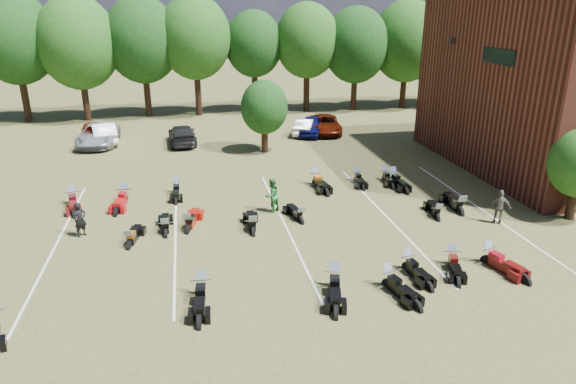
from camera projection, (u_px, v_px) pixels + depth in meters
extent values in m
plane|color=brown|center=(367.00, 246.00, 21.74)|extent=(160.00, 160.00, 0.00)
imported|color=maroon|center=(95.00, 133.00, 37.61)|extent=(2.66, 4.68, 1.50)
imported|color=silver|center=(104.00, 132.00, 37.74)|extent=(2.53, 4.83, 1.51)
imported|color=gray|center=(98.00, 135.00, 37.09)|extent=(2.66, 5.48, 1.50)
imported|color=black|center=(182.00, 135.00, 37.43)|extent=(2.16, 4.76, 1.35)
imported|color=#0B0F50|center=(311.00, 126.00, 39.93)|extent=(2.93, 4.41, 1.40)
imported|color=beige|center=(306.00, 126.00, 40.13)|extent=(2.81, 4.06, 1.27)
imported|color=#511304|center=(325.00, 124.00, 40.56)|extent=(3.02, 5.25, 1.38)
imported|color=#36373B|center=(447.00, 118.00, 42.82)|extent=(2.08, 4.81, 1.38)
imported|color=black|center=(80.00, 220.00, 22.44)|extent=(0.68, 0.65, 1.57)
imported|color=#296D2F|center=(272.00, 195.00, 25.07)|extent=(1.05, 1.02, 1.71)
imported|color=#59524C|center=(500.00, 207.00, 23.76)|extent=(1.01, 0.90, 1.64)
cube|color=black|center=(452.00, 41.00, 31.90)|extent=(0.30, 0.40, 0.30)
cube|color=black|center=(498.00, 57.00, 27.49)|extent=(0.06, 3.00, 0.80)
cylinder|color=black|center=(21.00, 98.00, 43.90)|extent=(0.58, 0.58, 4.08)
ellipsoid|color=#1E4C19|center=(12.00, 46.00, 42.41)|extent=(6.00, 6.00, 6.90)
cylinder|color=black|center=(83.00, 96.00, 44.81)|extent=(0.58, 0.58, 4.08)
ellipsoid|color=#1E4C19|center=(76.00, 45.00, 43.32)|extent=(6.00, 6.00, 6.90)
cylinder|color=black|center=(142.00, 95.00, 45.72)|extent=(0.57, 0.58, 4.08)
ellipsoid|color=#1E4C19|center=(137.00, 45.00, 44.24)|extent=(6.00, 6.00, 6.90)
cylinder|color=black|center=(198.00, 93.00, 46.63)|extent=(0.57, 0.58, 4.08)
ellipsoid|color=#1E4C19|center=(195.00, 44.00, 45.15)|extent=(6.00, 6.00, 6.90)
cylinder|color=black|center=(253.00, 91.00, 47.55)|extent=(0.58, 0.58, 4.08)
ellipsoid|color=#1E4C19|center=(252.00, 43.00, 46.06)|extent=(6.00, 6.00, 6.90)
cylinder|color=black|center=(305.00, 89.00, 48.46)|extent=(0.57, 0.58, 4.08)
ellipsoid|color=#1E4C19|center=(306.00, 42.00, 46.98)|extent=(6.00, 6.00, 6.90)
cylinder|color=black|center=(356.00, 88.00, 49.37)|extent=(0.57, 0.58, 4.08)
ellipsoid|color=#1E4C19|center=(358.00, 41.00, 47.89)|extent=(6.00, 6.00, 6.90)
cylinder|color=black|center=(405.00, 86.00, 50.28)|extent=(0.57, 0.58, 4.08)
ellipsoid|color=#1E4C19|center=(408.00, 41.00, 48.80)|extent=(6.00, 6.00, 6.90)
cylinder|color=black|center=(452.00, 85.00, 51.20)|extent=(0.58, 0.58, 4.08)
ellipsoid|color=#1E4C19|center=(457.00, 40.00, 49.71)|extent=(6.00, 6.00, 6.90)
cylinder|color=black|center=(497.00, 83.00, 52.11)|extent=(0.58, 0.58, 4.08)
ellipsoid|color=#1E4C19|center=(503.00, 39.00, 50.63)|extent=(6.00, 6.00, 6.90)
cylinder|color=black|center=(572.00, 202.00, 24.29)|extent=(0.24, 0.24, 1.71)
cylinder|color=black|center=(265.00, 138.00, 35.32)|extent=(0.24, 0.24, 1.90)
sphere|color=#1E4C19|center=(264.00, 107.00, 34.57)|extent=(3.20, 3.20, 3.20)
cube|color=silver|center=(57.00, 242.00, 22.13)|extent=(0.10, 14.00, 0.01)
cube|color=silver|center=(175.00, 232.00, 23.04)|extent=(0.10, 14.00, 0.01)
cube|color=silver|center=(285.00, 224.00, 23.96)|extent=(0.10, 14.00, 0.01)
cube|color=silver|center=(386.00, 216.00, 24.87)|extent=(0.10, 14.00, 0.01)
cube|color=silver|center=(480.00, 208.00, 25.78)|extent=(0.10, 14.00, 0.01)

